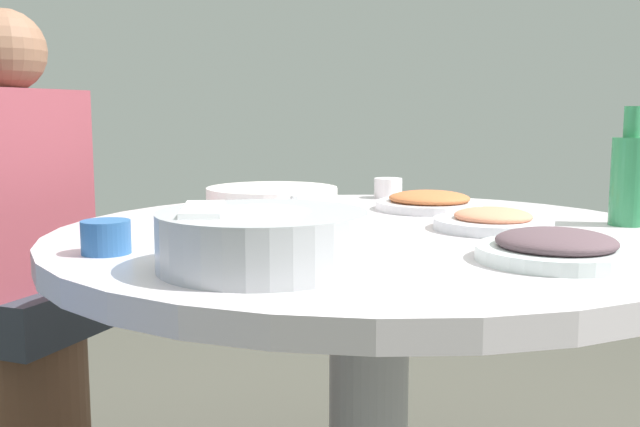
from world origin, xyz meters
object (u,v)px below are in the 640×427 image
object	(u,v)px
rice_bowl	(262,238)
diner_right	(12,203)
tea_cup_far	(106,237)
stool_for_diner_right	(25,420)
soup_bowl	(272,200)
dish_eggplant	(556,248)
green_bottle	(629,178)
dish_tofu_braise	(429,202)
dish_shrimp	(493,221)
round_dining_table	(370,296)
tea_cup_near	(388,188)

from	to	relation	value
rice_bowl	diner_right	size ratio (longest dim) A/B	0.40
tea_cup_far	stool_for_diner_right	xyz separation A→B (m)	(-0.18, 0.65, -0.55)
soup_bowl	dish_eggplant	bearing A→B (deg)	-69.08
green_bottle	tea_cup_far	size ratio (longest dim) A/B	3.00
dish_tofu_braise	rice_bowl	bearing A→B (deg)	-137.05
soup_bowl	tea_cup_far	size ratio (longest dim) A/B	4.14
dish_shrimp	round_dining_table	bearing A→B (deg)	163.45
round_dining_table	rice_bowl	bearing A→B (deg)	-137.15
rice_bowl	dish_eggplant	xyz separation A→B (m)	(0.43, -0.10, -0.02)
round_dining_table	green_bottle	xyz separation A→B (m)	(0.51, -0.11, 0.22)
diner_right	dish_eggplant	bearing A→B (deg)	-48.96
soup_bowl	dish_tofu_braise	distance (m)	0.36
dish_tofu_braise	diner_right	size ratio (longest dim) A/B	0.32
stool_for_diner_right	rice_bowl	bearing A→B (deg)	-65.49
round_dining_table	rice_bowl	world-z (taller)	rice_bowl
dish_eggplant	tea_cup_far	bearing A→B (deg)	155.91
soup_bowl	rice_bowl	bearing A→B (deg)	-106.99
dish_shrimp	dish_eggplant	bearing A→B (deg)	-104.56
round_dining_table	green_bottle	world-z (taller)	green_bottle
green_bottle	soup_bowl	bearing A→B (deg)	145.48
rice_bowl	soup_bowl	distance (m)	0.60
dish_eggplant	dish_tofu_braise	distance (m)	0.59
round_dining_table	dish_shrimp	size ratio (longest dim) A/B	5.32
diner_right	green_bottle	bearing A→B (deg)	-30.33
stool_for_diner_right	diner_right	size ratio (longest dim) A/B	0.57
dish_shrimp	green_bottle	world-z (taller)	green_bottle
rice_bowl	green_bottle	size ratio (longest dim) A/B	1.29
dish_tofu_braise	stool_for_diner_right	bearing A→B (deg)	159.13
dish_eggplant	diner_right	xyz separation A→B (m)	(-0.81, 0.93, -0.01)
round_dining_table	stool_for_diner_right	xyz separation A→B (m)	(-0.66, 0.57, -0.39)
green_bottle	tea_cup_far	bearing A→B (deg)	177.98
rice_bowl	round_dining_table	bearing A→B (deg)	42.85
round_dining_table	diner_right	world-z (taller)	diner_right
tea_cup_near	stool_for_diner_right	size ratio (longest dim) A/B	0.17
soup_bowl	stool_for_diner_right	world-z (taller)	soup_bowl
dish_shrimp	tea_cup_near	distance (m)	0.54
round_dining_table	tea_cup_near	size ratio (longest dim) A/B	16.56
dish_eggplant	diner_right	size ratio (longest dim) A/B	0.32
tea_cup_near	tea_cup_far	world-z (taller)	tea_cup_far
green_bottle	dish_eggplant	bearing A→B (deg)	-144.89
dish_eggplant	dish_tofu_braise	xyz separation A→B (m)	(0.09, 0.59, -0.00)
dish_eggplant	green_bottle	size ratio (longest dim) A/B	1.02
round_dining_table	green_bottle	size ratio (longest dim) A/B	5.15
soup_bowl	tea_cup_near	bearing A→B (deg)	23.97
soup_bowl	diner_right	xyz separation A→B (m)	(-0.56, 0.26, -0.01)
round_dining_table	stool_for_diner_right	size ratio (longest dim) A/B	2.79
dish_tofu_braise	green_bottle	distance (m)	0.43
green_bottle	diner_right	bearing A→B (deg)	149.67
dish_tofu_braise	green_bottle	size ratio (longest dim) A/B	1.05
round_dining_table	dish_tofu_braise	bearing A→B (deg)	43.08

